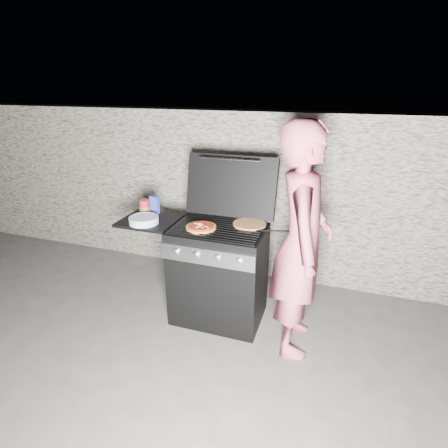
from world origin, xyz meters
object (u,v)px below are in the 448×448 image
(sauce_jar, at_px, (144,207))
(gas_grill, at_px, (193,270))
(pizza_topped, at_px, (201,227))
(person, at_px, (301,244))

(sauce_jar, bearing_deg, gas_grill, -11.69)
(pizza_topped, bearing_deg, sauce_jar, 165.29)
(gas_grill, distance_m, pizza_topped, 0.49)
(gas_grill, bearing_deg, person, -7.65)
(gas_grill, xyz_separation_m, pizza_topped, (0.11, -0.06, 0.47))
(gas_grill, xyz_separation_m, sauce_jar, (-0.53, 0.11, 0.52))
(gas_grill, height_order, sauce_jar, sauce_jar)
(person, bearing_deg, gas_grill, 75.18)
(pizza_topped, bearing_deg, person, -4.73)
(pizza_topped, height_order, sauce_jar, sauce_jar)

